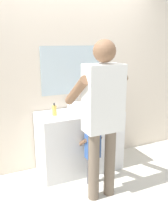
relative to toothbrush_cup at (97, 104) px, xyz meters
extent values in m
plane|color=silver|center=(-0.31, -0.38, -0.91)|extent=(14.00, 14.00, 0.00)
cube|color=beige|center=(-0.31, 0.24, 0.44)|extent=(4.40, 0.08, 2.70)
cube|color=silver|center=(-0.31, 0.19, 0.48)|extent=(0.87, 0.02, 0.66)
cube|color=white|center=(-0.31, -0.08, -0.48)|extent=(1.15, 0.54, 0.86)
cylinder|color=white|center=(-0.31, -0.10, 0.00)|extent=(0.34, 0.34, 0.11)
cylinder|color=silver|center=(-0.31, -0.10, 0.01)|extent=(0.28, 0.28, 0.09)
cylinder|color=#B7BABF|center=(-0.31, 0.12, 0.04)|extent=(0.03, 0.03, 0.18)
cylinder|color=#B7BABF|center=(-0.31, 0.06, 0.12)|extent=(0.02, 0.12, 0.02)
cylinder|color=#B7BABF|center=(-0.38, 0.12, -0.03)|extent=(0.04, 0.04, 0.05)
cylinder|color=#B7BABF|center=(-0.24, 0.12, -0.03)|extent=(0.04, 0.04, 0.05)
cylinder|color=silver|center=(0.00, 0.00, -0.01)|extent=(0.07, 0.07, 0.09)
cylinder|color=green|center=(0.01, -0.01, 0.05)|extent=(0.02, 0.02, 0.17)
cube|color=white|center=(0.01, -0.01, 0.14)|extent=(0.01, 0.02, 0.02)
cylinder|color=#E5387F|center=(-0.01, 0.01, 0.05)|extent=(0.03, 0.03, 0.17)
cube|color=white|center=(-0.01, 0.01, 0.14)|extent=(0.01, 0.02, 0.02)
cylinder|color=gold|center=(-0.67, -0.09, 0.01)|extent=(0.06, 0.06, 0.13)
cylinder|color=#2D2D2D|center=(-0.67, -0.09, 0.09)|extent=(0.02, 0.02, 0.04)
cylinder|color=#47474C|center=(-0.36, -0.49, -0.73)|extent=(0.06, 0.06, 0.37)
cylinder|color=#47474C|center=(-0.27, -0.49, -0.73)|extent=(0.06, 0.06, 0.37)
cube|color=#33569E|center=(-0.31, -0.49, -0.38)|extent=(0.18, 0.10, 0.32)
sphere|color=brown|center=(-0.31, -0.49, -0.16)|extent=(0.10, 0.10, 0.10)
cylinder|color=brown|center=(-0.41, -0.40, -0.36)|extent=(0.04, 0.22, 0.17)
cylinder|color=brown|center=(-0.21, -0.40, -0.36)|extent=(0.04, 0.22, 0.17)
cylinder|color=#6B5B4C|center=(-0.44, -0.78, -0.49)|extent=(0.13, 0.13, 0.83)
cylinder|color=#6B5B4C|center=(-0.24, -0.78, -0.49)|extent=(0.13, 0.13, 0.83)
cube|color=white|center=(-0.34, -0.78, 0.29)|extent=(0.42, 0.24, 0.73)
sphere|color=brown|center=(-0.34, -0.78, 0.78)|extent=(0.24, 0.24, 0.24)
cylinder|color=brown|center=(-0.57, -0.59, 0.35)|extent=(0.10, 0.50, 0.40)
cylinder|color=brown|center=(-0.11, -0.59, 0.35)|extent=(0.10, 0.50, 0.40)
cylinder|color=yellow|center=(-0.11, -0.40, 0.16)|extent=(0.01, 0.14, 0.03)
cube|color=white|center=(-0.11, -0.32, 0.17)|extent=(0.01, 0.02, 0.02)
camera|label=1|loc=(-1.60, -2.99, 0.89)|focal=39.33mm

